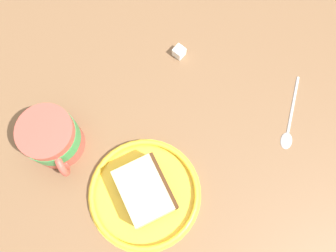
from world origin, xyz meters
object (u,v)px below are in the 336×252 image
tea_mug (52,138)px  sugar_cube (179,52)px  cake_slice (145,191)px  teaspoon (289,127)px  small_plate (144,193)px

tea_mug → sugar_cube: (25.01, -9.90, -3.58)cm
cake_slice → tea_mug: size_ratio=1.14×
tea_mug → teaspoon: size_ratio=0.74×
teaspoon → sugar_cube: bearing=81.6°
tea_mug → sugar_cube: size_ratio=5.40×
teaspoon → small_plate: bearing=143.0°
tea_mug → teaspoon: (21.52, -33.39, -4.19)cm
teaspoon → sugar_cube: 23.76cm
cake_slice → teaspoon: cake_slice is taller
cake_slice → sugar_cube: bearing=15.8°
teaspoon → tea_mug: bearing=122.8°
tea_mug → sugar_cube: 27.14cm
cake_slice → tea_mug: bearing=89.4°
cake_slice → sugar_cube: (25.19, 7.14, -2.15)cm
tea_mug → sugar_cube: tea_mug is taller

